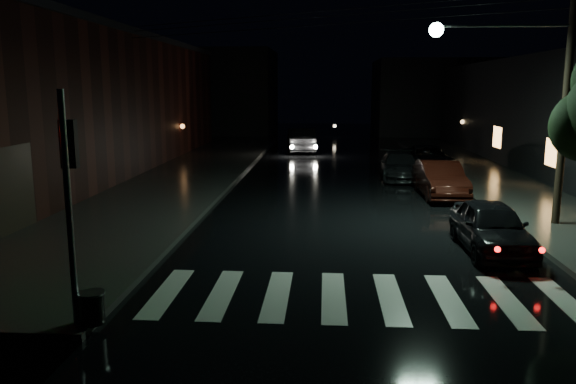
% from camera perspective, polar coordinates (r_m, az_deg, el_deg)
% --- Properties ---
extents(ground, '(120.00, 120.00, 0.00)m').
position_cam_1_polar(ground, '(11.90, -7.18, -11.08)').
color(ground, black).
rests_on(ground, ground).
extents(sidewalk_left, '(6.00, 44.00, 0.15)m').
position_cam_1_polar(sidewalk_left, '(26.22, -12.14, 0.86)').
color(sidewalk_left, '#282826').
rests_on(sidewalk_left, ground).
extents(sidewalk_right, '(4.00, 44.00, 0.15)m').
position_cam_1_polar(sidewalk_right, '(26.40, 20.98, 0.46)').
color(sidewalk_right, '#282826').
rests_on(sidewalk_right, ground).
extents(building_left, '(10.00, 36.00, 7.00)m').
position_cam_1_polar(building_left, '(30.38, -24.26, 7.97)').
color(building_left, black).
rests_on(building_left, ground).
extents(building_far_left, '(14.00, 10.00, 8.00)m').
position_cam_1_polar(building_far_left, '(57.17, -8.61, 10.03)').
color(building_far_left, black).
rests_on(building_far_left, ground).
extents(building_far_right, '(14.00, 10.00, 7.00)m').
position_cam_1_polar(building_far_right, '(57.09, 15.98, 9.25)').
color(building_far_right, black).
rests_on(building_far_right, ground).
extents(crosswalk, '(9.00, 3.00, 0.01)m').
position_cam_1_polar(crosswalk, '(12.19, 7.52, -10.53)').
color(crosswalk, beige).
rests_on(crosswalk, ground).
extents(signal_pole_corner, '(0.68, 0.61, 4.20)m').
position_cam_1_polar(signal_pole_corner, '(10.72, -20.26, -5.41)').
color(signal_pole_corner, slate).
rests_on(signal_pole_corner, ground).
extents(utility_pole, '(4.92, 0.44, 8.00)m').
position_cam_1_polar(utility_pole, '(19.05, 24.66, 10.28)').
color(utility_pole, black).
rests_on(utility_pole, ground).
extents(parked_car_a, '(1.63, 4.01, 1.37)m').
position_cam_1_polar(parked_car_a, '(16.13, 19.94, -3.32)').
color(parked_car_a, black).
rests_on(parked_car_a, ground).
extents(parked_car_b, '(1.62, 4.43, 1.45)m').
position_cam_1_polar(parked_car_b, '(23.57, 15.19, 1.26)').
color(parked_car_b, black).
rests_on(parked_car_b, ground).
extents(parked_car_c, '(1.94, 4.50, 1.29)m').
position_cam_1_polar(parked_car_c, '(27.84, 11.26, 2.64)').
color(parked_car_c, black).
rests_on(parked_car_c, ground).
extents(parked_car_d, '(2.28, 4.92, 1.37)m').
position_cam_1_polar(parked_car_d, '(30.72, 13.97, 3.32)').
color(parked_car_d, black).
rests_on(parked_car_d, ground).
extents(oncoming_car, '(2.26, 5.17, 1.65)m').
position_cam_1_polar(oncoming_car, '(38.96, 1.34, 5.30)').
color(oncoming_car, black).
rests_on(oncoming_car, ground).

